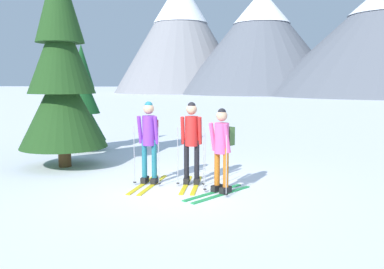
{
  "coord_description": "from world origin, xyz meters",
  "views": [
    {
      "loc": [
        2.61,
        -7.85,
        2.15
      ],
      "look_at": [
        0.13,
        0.44,
        1.05
      ],
      "focal_mm": 38.09,
      "sensor_mm": 36.0,
      "label": 1
    }
  ],
  "objects_px": {
    "skier_in_purple": "(149,138)",
    "skier_in_pink": "(222,146)",
    "pine_tree_near": "(83,103)",
    "pine_tree_mid": "(61,72)",
    "skier_in_red": "(192,138)"
  },
  "relations": [
    {
      "from": "skier_in_red",
      "to": "pine_tree_mid",
      "type": "xyz_separation_m",
      "value": [
        -3.66,
        0.81,
        1.43
      ]
    },
    {
      "from": "skier_in_purple",
      "to": "skier_in_pink",
      "type": "distance_m",
      "value": 1.66
    },
    {
      "from": "skier_in_purple",
      "to": "skier_in_red",
      "type": "distance_m",
      "value": 0.9
    },
    {
      "from": "skier_in_purple",
      "to": "pine_tree_mid",
      "type": "relative_size",
      "value": 0.33
    },
    {
      "from": "skier_in_red",
      "to": "pine_tree_mid",
      "type": "height_order",
      "value": "pine_tree_mid"
    },
    {
      "from": "skier_in_pink",
      "to": "pine_tree_near",
      "type": "relative_size",
      "value": 0.5
    },
    {
      "from": "skier_in_purple",
      "to": "pine_tree_near",
      "type": "distance_m",
      "value": 5.05
    },
    {
      "from": "skier_in_red",
      "to": "pine_tree_mid",
      "type": "relative_size",
      "value": 0.33
    },
    {
      "from": "skier_in_purple",
      "to": "pine_tree_near",
      "type": "xyz_separation_m",
      "value": [
        -3.68,
        3.41,
        0.54
      ]
    },
    {
      "from": "skier_in_red",
      "to": "pine_tree_near",
      "type": "distance_m",
      "value": 5.59
    },
    {
      "from": "skier_in_purple",
      "to": "skier_in_red",
      "type": "height_order",
      "value": "skier_in_purple"
    },
    {
      "from": "pine_tree_near",
      "to": "pine_tree_mid",
      "type": "height_order",
      "value": "pine_tree_mid"
    },
    {
      "from": "skier_in_purple",
      "to": "skier_in_pink",
      "type": "relative_size",
      "value": 1.06
    },
    {
      "from": "skier_in_purple",
      "to": "pine_tree_mid",
      "type": "distance_m",
      "value": 3.29
    },
    {
      "from": "skier_in_purple",
      "to": "pine_tree_mid",
      "type": "xyz_separation_m",
      "value": [
        -2.78,
        1.02,
        1.43
      ]
    }
  ]
}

